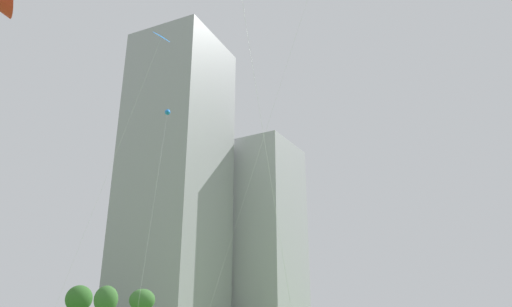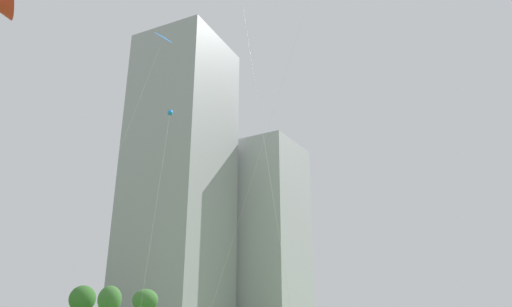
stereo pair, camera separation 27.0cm
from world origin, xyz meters
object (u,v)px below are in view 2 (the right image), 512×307
(park_tree_2, at_px, (145,301))
(distant_highrise_0, at_px, (273,232))
(kite_flying_5, at_px, (163,39))
(distant_highrise_1, at_px, (180,174))
(park_tree_1, at_px, (82,300))
(kite_flying_4, at_px, (170,113))
(park_tree_0, at_px, (110,300))

(park_tree_2, relative_size, distant_highrise_0, 0.10)
(kite_flying_5, height_order, distant_highrise_1, distant_highrise_1)
(kite_flying_5, distance_m, distant_highrise_1, 88.92)
(park_tree_2, distance_m, distant_highrise_1, 85.26)
(park_tree_1, xyz_separation_m, distant_highrise_1, (-28.96, 70.37, 38.54))
(park_tree_1, height_order, park_tree_2, park_tree_1)
(kite_flying_4, distance_m, distant_highrise_0, 92.88)
(kite_flying_5, bearing_deg, kite_flying_4, 115.61)
(park_tree_1, bearing_deg, kite_flying_4, 29.29)
(park_tree_0, xyz_separation_m, park_tree_1, (2.39, -7.91, -0.36))
(kite_flying_5, bearing_deg, distant_highrise_1, 117.92)
(kite_flying_4, height_order, park_tree_1, kite_flying_4)
(park_tree_0, xyz_separation_m, distant_highrise_0, (-6.53, 87.45, 24.17))
(distant_highrise_0, bearing_deg, distant_highrise_1, -118.42)
(distant_highrise_0, bearing_deg, park_tree_0, -75.43)
(park_tree_0, bearing_deg, park_tree_1, -73.18)
(kite_flying_4, distance_m, park_tree_2, 22.89)
(distant_highrise_1, bearing_deg, kite_flying_5, -56.08)
(kite_flying_4, xyz_separation_m, distant_highrise_0, (-15.78, 91.51, 1.77))
(park_tree_0, xyz_separation_m, distant_highrise_1, (-26.57, 62.46, 38.18))
(kite_flying_5, height_order, distant_highrise_0, distant_highrise_0)
(park_tree_2, bearing_deg, distant_highrise_1, 117.38)
(park_tree_0, height_order, park_tree_2, park_tree_0)
(park_tree_0, height_order, distant_highrise_1, distant_highrise_1)
(park_tree_0, height_order, park_tree_1, park_tree_0)
(park_tree_1, height_order, distant_highrise_1, distant_highrise_1)
(park_tree_2, distance_m, distant_highrise_0, 96.86)
(kite_flying_4, bearing_deg, distant_highrise_0, 99.78)
(distant_highrise_1, bearing_deg, distant_highrise_0, 57.29)
(park_tree_1, distance_m, distant_highrise_0, 98.86)
(park_tree_0, bearing_deg, distant_highrise_1, 113.04)
(park_tree_2, bearing_deg, park_tree_0, 149.04)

